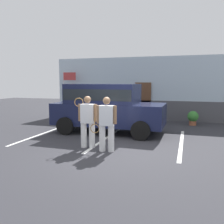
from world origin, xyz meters
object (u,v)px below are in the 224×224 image
Objects in this scene: parked_suv at (107,106)px; tennis_player_man at (88,121)px; potted_plant_by_porch at (193,117)px; tennis_player_woman at (106,124)px; flag_pole at (67,86)px.

tennis_player_man is (0.18, -2.46, -0.26)m from parked_suv.
tennis_player_man reaches higher than potted_plant_by_porch.
tennis_player_woman reaches higher than potted_plant_by_porch.
parked_suv is at bearing -140.78° from potted_plant_by_porch.
tennis_player_man is 2.40× the size of potted_plant_by_porch.
parked_suv is 4.62m from potted_plant_by_porch.
tennis_player_man is 6.33m from potted_plant_by_porch.
flag_pole reaches higher than tennis_player_man.
flag_pole reaches higher than parked_suv.
potted_plant_by_porch is 0.26× the size of flag_pole.
flag_pole is at bearing 137.57° from parked_suv.
parked_suv is at bearing -77.88° from tennis_player_woman.
tennis_player_man is at bearing -56.81° from flag_pole.
potted_plant_by_porch is (3.53, 2.88, -0.76)m from parked_suv.
parked_suv reaches higher than potted_plant_by_porch.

